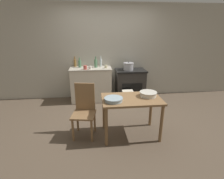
{
  "coord_description": "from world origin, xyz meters",
  "views": [
    {
      "loc": [
        -0.41,
        -3.32,
        1.88
      ],
      "look_at": [
        0.0,
        0.38,
        0.59
      ],
      "focal_mm": 28.0,
      "sensor_mm": 36.0,
      "label": 1
    }
  ],
  "objects_px": {
    "flour_sack": "(128,98)",
    "bottle_center_left": "(101,62)",
    "work_table": "(131,104)",
    "cup_center_right": "(106,67)",
    "bottle_far_left": "(80,64)",
    "mixing_bowl_small": "(114,99)",
    "cup_mid_right": "(85,68)",
    "bottle_left": "(75,63)",
    "bottle_mid_left": "(96,63)",
    "stove": "(130,84)",
    "stock_pot": "(128,66)",
    "chair": "(84,109)",
    "mixing_bowl_large": "(148,94)",
    "cup_center": "(90,68)"
  },
  "relations": [
    {
      "from": "flour_sack",
      "to": "bottle_center_left",
      "type": "relative_size",
      "value": 1.36
    },
    {
      "from": "work_table",
      "to": "cup_center_right",
      "type": "height_order",
      "value": "cup_center_right"
    },
    {
      "from": "bottle_far_left",
      "to": "bottle_center_left",
      "type": "height_order",
      "value": "bottle_center_left"
    },
    {
      "from": "mixing_bowl_small",
      "to": "cup_mid_right",
      "type": "relative_size",
      "value": 3.21
    },
    {
      "from": "bottle_left",
      "to": "work_table",
      "type": "bearing_deg",
      "value": -60.53
    },
    {
      "from": "bottle_mid_left",
      "to": "stove",
      "type": "bearing_deg",
      "value": -2.09
    },
    {
      "from": "bottle_mid_left",
      "to": "bottle_center_left",
      "type": "xyz_separation_m",
      "value": [
        0.14,
        0.09,
        0.0
      ]
    },
    {
      "from": "stock_pot",
      "to": "chair",
      "type": "bearing_deg",
      "value": -124.23
    },
    {
      "from": "work_table",
      "to": "cup_center_right",
      "type": "distance_m",
      "value": 1.78
    },
    {
      "from": "mixing_bowl_large",
      "to": "bottle_far_left",
      "type": "height_order",
      "value": "bottle_far_left"
    },
    {
      "from": "mixing_bowl_small",
      "to": "bottle_mid_left",
      "type": "height_order",
      "value": "bottle_mid_left"
    },
    {
      "from": "bottle_left",
      "to": "bottle_center_left",
      "type": "xyz_separation_m",
      "value": [
        0.7,
        -0.07,
        0.01
      ]
    },
    {
      "from": "mixing_bowl_large",
      "to": "bottle_far_left",
      "type": "xyz_separation_m",
      "value": [
        -1.32,
        1.84,
        0.23
      ]
    },
    {
      "from": "cup_center",
      "to": "cup_mid_right",
      "type": "height_order",
      "value": "cup_mid_right"
    },
    {
      "from": "mixing_bowl_small",
      "to": "bottle_far_left",
      "type": "xyz_separation_m",
      "value": [
        -0.67,
        2.0,
        0.24
      ]
    },
    {
      "from": "mixing_bowl_large",
      "to": "cup_mid_right",
      "type": "distance_m",
      "value": 1.96
    },
    {
      "from": "mixing_bowl_small",
      "to": "bottle_left",
      "type": "xyz_separation_m",
      "value": [
        -0.8,
        2.11,
        0.25
      ]
    },
    {
      "from": "mixing_bowl_small",
      "to": "bottle_mid_left",
      "type": "bearing_deg",
      "value": 97.18
    },
    {
      "from": "mixing_bowl_large",
      "to": "cup_mid_right",
      "type": "height_order",
      "value": "cup_mid_right"
    },
    {
      "from": "work_table",
      "to": "stock_pot",
      "type": "xyz_separation_m",
      "value": [
        0.3,
        1.79,
        0.31
      ]
    },
    {
      "from": "work_table",
      "to": "chair",
      "type": "bearing_deg",
      "value": 171.89
    },
    {
      "from": "cup_center",
      "to": "chair",
      "type": "bearing_deg",
      "value": -94.25
    },
    {
      "from": "stock_pot",
      "to": "bottle_left",
      "type": "bearing_deg",
      "value": 171.57
    },
    {
      "from": "cup_center",
      "to": "cup_center_right",
      "type": "distance_m",
      "value": 0.43
    },
    {
      "from": "stove",
      "to": "bottle_far_left",
      "type": "relative_size",
      "value": 3.21
    },
    {
      "from": "mixing_bowl_large",
      "to": "cup_center",
      "type": "bearing_deg",
      "value": 123.6
    },
    {
      "from": "bottle_far_left",
      "to": "cup_mid_right",
      "type": "bearing_deg",
      "value": -61.96
    },
    {
      "from": "bottle_far_left",
      "to": "bottle_left",
      "type": "relative_size",
      "value": 0.94
    },
    {
      "from": "bottle_left",
      "to": "cup_center",
      "type": "distance_m",
      "value": 0.56
    },
    {
      "from": "chair",
      "to": "work_table",
      "type": "bearing_deg",
      "value": 1.63
    },
    {
      "from": "stove",
      "to": "mixing_bowl_small",
      "type": "bearing_deg",
      "value": -110.15
    },
    {
      "from": "cup_center_right",
      "to": "bottle_left",
      "type": "bearing_deg",
      "value": 160.91
    },
    {
      "from": "cup_center",
      "to": "mixing_bowl_small",
      "type": "bearing_deg",
      "value": -77.1
    },
    {
      "from": "flour_sack",
      "to": "bottle_left",
      "type": "bearing_deg",
      "value": 153.26
    },
    {
      "from": "mixing_bowl_large",
      "to": "cup_mid_right",
      "type": "xyz_separation_m",
      "value": [
        -1.17,
        1.56,
        0.18
      ]
    },
    {
      "from": "bottle_far_left",
      "to": "bottle_left",
      "type": "xyz_separation_m",
      "value": [
        -0.13,
        0.11,
        0.01
      ]
    },
    {
      "from": "stove",
      "to": "mixing_bowl_large",
      "type": "xyz_separation_m",
      "value": [
        -0.05,
        -1.75,
        0.36
      ]
    },
    {
      "from": "mixing_bowl_large",
      "to": "bottle_left",
      "type": "xyz_separation_m",
      "value": [
        -1.45,
        1.95,
        0.24
      ]
    },
    {
      "from": "cup_center_right",
      "to": "mixing_bowl_large",
      "type": "bearing_deg",
      "value": -69.35
    },
    {
      "from": "mixing_bowl_large",
      "to": "bottle_left",
      "type": "height_order",
      "value": "bottle_left"
    },
    {
      "from": "chair",
      "to": "bottle_mid_left",
      "type": "distance_m",
      "value": 1.81
    },
    {
      "from": "bottle_far_left",
      "to": "stove",
      "type": "bearing_deg",
      "value": -3.76
    },
    {
      "from": "bottle_center_left",
      "to": "cup_mid_right",
      "type": "height_order",
      "value": "bottle_center_left"
    },
    {
      "from": "cup_center_right",
      "to": "bottle_center_left",
      "type": "bearing_deg",
      "value": 120.05
    },
    {
      "from": "work_table",
      "to": "cup_mid_right",
      "type": "bearing_deg",
      "value": 117.81
    },
    {
      "from": "work_table",
      "to": "bottle_left",
      "type": "xyz_separation_m",
      "value": [
        -1.13,
        2.01,
        0.4
      ]
    },
    {
      "from": "chair",
      "to": "mixing_bowl_large",
      "type": "xyz_separation_m",
      "value": [
        1.15,
        -0.07,
        0.27
      ]
    },
    {
      "from": "chair",
      "to": "mixing_bowl_small",
      "type": "bearing_deg",
      "value": -13.87
    },
    {
      "from": "mixing_bowl_small",
      "to": "bottle_far_left",
      "type": "distance_m",
      "value": 2.12
    },
    {
      "from": "bottle_center_left",
      "to": "cup_mid_right",
      "type": "distance_m",
      "value": 0.53
    }
  ]
}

